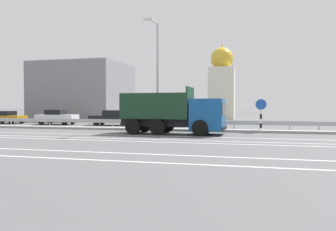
{
  "coord_description": "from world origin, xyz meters",
  "views": [
    {
      "loc": [
        6.29,
        -22.94,
        1.97
      ],
      "look_at": [
        0.45,
        0.37,
        1.23
      ],
      "focal_mm": 35.0,
      "sensor_mm": 36.0,
      "label": 1
    }
  ],
  "objects_px": {
    "church_tower": "(222,84)",
    "median_road_sign": "(261,114)",
    "parked_car_4": "(162,119)",
    "dump_truck": "(185,116)",
    "street_lamp_1": "(157,70)",
    "parked_car_1": "(6,117)",
    "parked_car_2": "(57,117)",
    "parked_car_3": "(113,118)"
  },
  "relations": [
    {
      "from": "median_road_sign",
      "to": "parked_car_4",
      "type": "bearing_deg",
      "value": 149.39
    },
    {
      "from": "dump_truck",
      "to": "median_road_sign",
      "type": "height_order",
      "value": "dump_truck"
    },
    {
      "from": "parked_car_4",
      "to": "street_lamp_1",
      "type": "bearing_deg",
      "value": -170.58
    },
    {
      "from": "church_tower",
      "to": "parked_car_2",
      "type": "bearing_deg",
      "value": -130.98
    },
    {
      "from": "parked_car_2",
      "to": "parked_car_4",
      "type": "height_order",
      "value": "parked_car_2"
    },
    {
      "from": "parked_car_1",
      "to": "parked_car_2",
      "type": "height_order",
      "value": "parked_car_2"
    },
    {
      "from": "median_road_sign",
      "to": "parked_car_1",
      "type": "bearing_deg",
      "value": 168.54
    },
    {
      "from": "parked_car_1",
      "to": "parked_car_4",
      "type": "relative_size",
      "value": 0.81
    },
    {
      "from": "dump_truck",
      "to": "street_lamp_1",
      "type": "xyz_separation_m",
      "value": [
        -2.69,
        2.36,
        3.42
      ]
    },
    {
      "from": "median_road_sign",
      "to": "parked_car_4",
      "type": "height_order",
      "value": "median_road_sign"
    },
    {
      "from": "street_lamp_1",
      "to": "parked_car_2",
      "type": "height_order",
      "value": "street_lamp_1"
    },
    {
      "from": "dump_truck",
      "to": "parked_car_2",
      "type": "bearing_deg",
      "value": -116.49
    },
    {
      "from": "street_lamp_1",
      "to": "parked_car_4",
      "type": "xyz_separation_m",
      "value": [
        -1.09,
        5.61,
        -3.99
      ]
    },
    {
      "from": "church_tower",
      "to": "median_road_sign",
      "type": "bearing_deg",
      "value": -78.39
    },
    {
      "from": "parked_car_2",
      "to": "church_tower",
      "type": "height_order",
      "value": "church_tower"
    },
    {
      "from": "median_road_sign",
      "to": "dump_truck",
      "type": "bearing_deg",
      "value": -151.54
    },
    {
      "from": "parked_car_3",
      "to": "parked_car_4",
      "type": "relative_size",
      "value": 0.93
    },
    {
      "from": "median_road_sign",
      "to": "parked_car_4",
      "type": "distance_m",
      "value": 10.29
    },
    {
      "from": "dump_truck",
      "to": "median_road_sign",
      "type": "relative_size",
      "value": 2.94
    },
    {
      "from": "parked_car_2",
      "to": "church_tower",
      "type": "relative_size",
      "value": 0.37
    },
    {
      "from": "median_road_sign",
      "to": "parked_car_1",
      "type": "height_order",
      "value": "median_road_sign"
    },
    {
      "from": "street_lamp_1",
      "to": "church_tower",
      "type": "bearing_deg",
      "value": 82.63
    },
    {
      "from": "parked_car_3",
      "to": "parked_car_4",
      "type": "xyz_separation_m",
      "value": [
        5.2,
        -0.3,
        -0.08
      ]
    },
    {
      "from": "parked_car_3",
      "to": "church_tower",
      "type": "xyz_separation_m",
      "value": [
        9.31,
        17.47,
        4.26
      ]
    },
    {
      "from": "dump_truck",
      "to": "median_road_sign",
      "type": "bearing_deg",
      "value": 119.99
    },
    {
      "from": "dump_truck",
      "to": "parked_car_4",
      "type": "xyz_separation_m",
      "value": [
        -3.78,
        7.97,
        -0.57
      ]
    },
    {
      "from": "parked_car_1",
      "to": "parked_car_2",
      "type": "relative_size",
      "value": 0.95
    },
    {
      "from": "parked_car_2",
      "to": "parked_car_4",
      "type": "bearing_deg",
      "value": 86.12
    },
    {
      "from": "dump_truck",
      "to": "street_lamp_1",
      "type": "relative_size",
      "value": 0.86
    },
    {
      "from": "street_lamp_1",
      "to": "church_tower",
      "type": "distance_m",
      "value": 23.59
    },
    {
      "from": "church_tower",
      "to": "dump_truck",
      "type": "bearing_deg",
      "value": -90.75
    },
    {
      "from": "median_road_sign",
      "to": "church_tower",
      "type": "bearing_deg",
      "value": 101.61
    },
    {
      "from": "dump_truck",
      "to": "parked_car_4",
      "type": "relative_size",
      "value": 1.48
    },
    {
      "from": "parked_car_1",
      "to": "street_lamp_1",
      "type": "bearing_deg",
      "value": 71.37
    },
    {
      "from": "dump_truck",
      "to": "parked_car_3",
      "type": "relative_size",
      "value": 1.59
    },
    {
      "from": "parked_car_4",
      "to": "church_tower",
      "type": "xyz_separation_m",
      "value": [
        4.11,
        17.78,
        4.35
      ]
    },
    {
      "from": "street_lamp_1",
      "to": "parked_car_2",
      "type": "distance_m",
      "value": 14.15
    },
    {
      "from": "street_lamp_1",
      "to": "parked_car_4",
      "type": "relative_size",
      "value": 1.71
    },
    {
      "from": "dump_truck",
      "to": "parked_car_1",
      "type": "height_order",
      "value": "dump_truck"
    },
    {
      "from": "parked_car_2",
      "to": "dump_truck",
      "type": "bearing_deg",
      "value": 58.32
    },
    {
      "from": "median_road_sign",
      "to": "church_tower",
      "type": "height_order",
      "value": "church_tower"
    },
    {
      "from": "median_road_sign",
      "to": "parked_car_2",
      "type": "bearing_deg",
      "value": 165.32
    }
  ]
}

